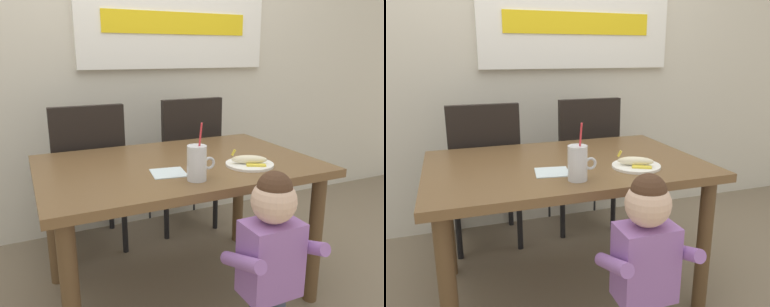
{
  "view_description": "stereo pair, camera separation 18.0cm",
  "coord_description": "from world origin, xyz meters",
  "views": [
    {
      "loc": [
        -0.7,
        -1.67,
        1.25
      ],
      "look_at": [
        0.04,
        -0.09,
        0.78
      ],
      "focal_mm": 35.51,
      "sensor_mm": 36.0,
      "label": 1
    },
    {
      "loc": [
        -0.53,
        -1.74,
        1.25
      ],
      "look_at": [
        0.04,
        -0.09,
        0.78
      ],
      "focal_mm": 35.51,
      "sensor_mm": 36.0,
      "label": 2
    }
  ],
  "objects": [
    {
      "name": "snack_plate",
      "position": [
        0.29,
        -0.2,
        0.73
      ],
      "size": [
        0.23,
        0.23,
        0.01
      ],
      "primitive_type": "cylinder",
      "color": "white",
      "rests_on": "dining_table"
    },
    {
      "name": "dining_chair_left",
      "position": [
        -0.34,
        0.63,
        0.54
      ],
      "size": [
        0.44,
        0.44,
        0.96
      ],
      "rotation": [
        0.0,
        0.0,
        3.14
      ],
      "color": "black",
      "rests_on": "ground"
    },
    {
      "name": "dining_table",
      "position": [
        0.0,
        0.0,
        0.62
      ],
      "size": [
        1.34,
        0.89,
        0.72
      ],
      "color": "brown",
      "rests_on": "ground"
    },
    {
      "name": "dining_chair_right",
      "position": [
        0.35,
        0.69,
        0.54
      ],
      "size": [
        0.44,
        0.45,
        0.96
      ],
      "rotation": [
        0.0,
        0.0,
        3.14
      ],
      "color": "black",
      "rests_on": "ground"
    },
    {
      "name": "ground_plane",
      "position": [
        0.0,
        0.0,
        0.0
      ],
      "size": [
        24.0,
        24.0,
        0.0
      ],
      "primitive_type": "plane",
      "color": "#7A6B56"
    },
    {
      "name": "paper_napkin",
      "position": [
        -0.11,
        -0.15,
        0.73
      ],
      "size": [
        0.17,
        0.17,
        0.0
      ],
      "primitive_type": "cube",
      "rotation": [
        0.0,
        0.0,
        -0.15
      ],
      "color": "silver",
      "rests_on": "dining_table"
    },
    {
      "name": "back_wall",
      "position": [
        0.01,
        1.01,
        1.45
      ],
      "size": [
        6.4,
        0.17,
        2.9
      ],
      "color": "beige",
      "rests_on": "ground"
    },
    {
      "name": "milk_cup",
      "position": [
        -0.03,
        -0.29,
        0.79
      ],
      "size": [
        0.13,
        0.08,
        0.25
      ],
      "color": "silver",
      "rests_on": "dining_table"
    },
    {
      "name": "toddler_standing",
      "position": [
        0.12,
        -0.62,
        0.53
      ],
      "size": [
        0.33,
        0.24,
        0.84
      ],
      "color": "#3F4760",
      "rests_on": "ground"
    },
    {
      "name": "peeled_banana",
      "position": [
        0.28,
        -0.21,
        0.76
      ],
      "size": [
        0.17,
        0.14,
        0.07
      ],
      "rotation": [
        0.0,
        0.0,
        -0.49
      ],
      "color": "#F4EAC6",
      "rests_on": "snack_plate"
    }
  ]
}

